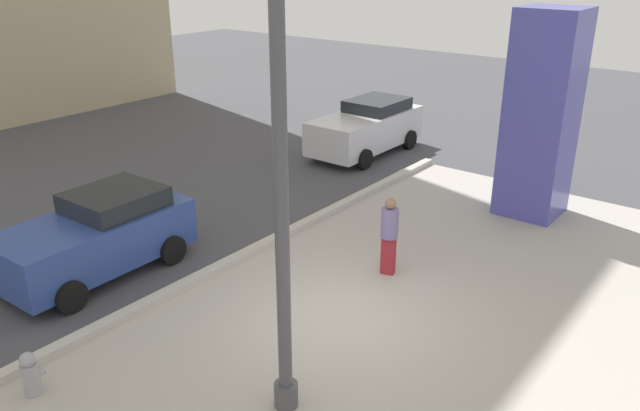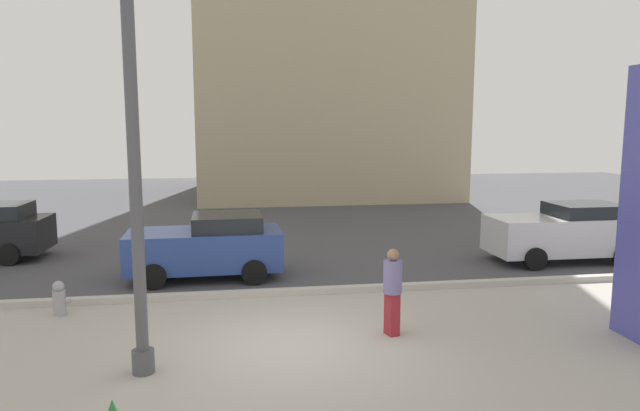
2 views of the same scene
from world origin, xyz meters
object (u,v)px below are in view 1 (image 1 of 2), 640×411
car_curb_west (97,235)px  fire_hydrant (30,374)px  car_passing_lane (367,127)px  pedestrian_crossing (389,232)px  lamp_post (281,174)px  art_pillar_blue (541,115)px

car_curb_west → fire_hydrant: bearing=-139.0°
car_passing_lane → pedestrian_crossing: 8.46m
lamp_post → car_passing_lane: size_ratio=1.72×
car_curb_west → pedestrian_crossing: bearing=-52.9°
lamp_post → pedestrian_crossing: (4.48, 1.04, -2.73)m
lamp_post → fire_hydrant: 5.13m
lamp_post → car_curb_west: 6.56m
fire_hydrant → pedestrian_crossing: pedestrian_crossing is taller
art_pillar_blue → pedestrian_crossing: 5.47m
car_curb_west → lamp_post: bearing=-98.0°
car_curb_west → car_passing_lane: size_ratio=0.92×
lamp_post → art_pillar_blue: 9.65m
art_pillar_blue → pedestrian_crossing: bearing=167.9°
art_pillar_blue → car_curb_west: 10.71m
lamp_post → pedestrian_crossing: size_ratio=4.43×
art_pillar_blue → fire_hydrant: art_pillar_blue is taller
fire_hydrant → pedestrian_crossing: 7.05m
car_passing_lane → art_pillar_blue: bearing=-104.8°
art_pillar_blue → fire_hydrant: size_ratio=6.82×
lamp_post → art_pillar_blue: (9.59, -0.06, -1.12)m
lamp_post → fire_hydrant: size_ratio=10.05×
car_passing_lane → car_curb_west: bearing=-178.4°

